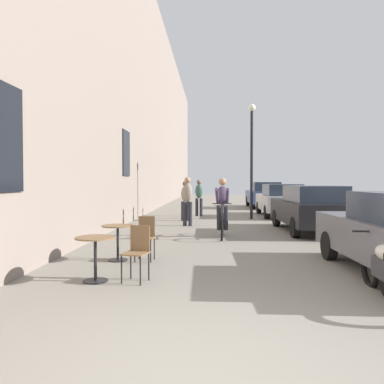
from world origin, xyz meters
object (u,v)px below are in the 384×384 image
at_px(cafe_table_near, 95,249).
at_px(pedestrian_far, 199,196).
at_px(parked_car_fourth, 264,194).
at_px(cafe_chair_mid_toward_street, 146,235).
at_px(parked_car_third, 280,200).
at_px(cyclist_on_bicycle, 222,209).
at_px(street_lamp, 252,146).
at_px(pedestrian_mid, 185,198).
at_px(cafe_chair_near_toward_street, 137,249).
at_px(cafe_table_mid, 118,235).
at_px(pedestrian_near, 188,198).
at_px(parked_car_second, 310,208).

bearing_deg(cafe_table_near, pedestrian_far, 83.71).
bearing_deg(cafe_table_near, parked_car_fourth, 73.77).
height_order(cafe_chair_mid_toward_street, parked_car_third, parked_car_third).
bearing_deg(cafe_chair_mid_toward_street, cyclist_on_bicycle, 63.40).
bearing_deg(street_lamp, cyclist_on_bicycle, -104.51).
height_order(pedestrian_mid, pedestrian_far, pedestrian_far).
distance_m(cafe_table_near, parked_car_fourth, 18.11).
relative_size(cafe_chair_near_toward_street, cafe_table_mid, 1.24).
bearing_deg(pedestrian_mid, cafe_table_mid, -96.04).
relative_size(cafe_chair_mid_toward_street, parked_car_fourth, 0.20).
xyz_separation_m(pedestrian_near, street_lamp, (2.57, 2.71, 2.11)).
xyz_separation_m(cafe_table_near, pedestrian_far, (1.28, 11.64, 0.43)).
height_order(cafe_table_mid, street_lamp, street_lamp).
relative_size(cafe_chair_near_toward_street, cyclist_on_bicycle, 0.51).
distance_m(cafe_table_mid, pedestrian_near, 6.18).
xyz_separation_m(pedestrian_near, parked_car_second, (4.00, -1.46, -0.23)).
height_order(cafe_chair_near_toward_street, parked_car_fourth, parked_car_fourth).
bearing_deg(street_lamp, cafe_chair_mid_toward_street, -109.33).
distance_m(cyclist_on_bicycle, pedestrian_mid, 4.69).
relative_size(cafe_chair_mid_toward_street, parked_car_second, 0.21).
distance_m(cafe_chair_near_toward_street, parked_car_fourth, 17.87).
distance_m(cafe_chair_near_toward_street, parked_car_second, 7.53).
relative_size(pedestrian_near, parked_car_second, 0.42).
relative_size(cafe_table_near, parked_car_fourth, 0.16).
distance_m(cafe_chair_mid_toward_street, pedestrian_far, 9.98).
relative_size(cafe_chair_near_toward_street, parked_car_second, 0.21).
bearing_deg(parked_car_third, pedestrian_near, -135.70).
xyz_separation_m(cafe_table_near, cyclist_on_bicycle, (2.18, 5.02, 0.29)).
bearing_deg(pedestrian_far, parked_car_second, -55.54).
bearing_deg(parked_car_fourth, pedestrian_mid, -118.40).
distance_m(cafe_table_near, cafe_chair_near_toward_street, 0.67).
bearing_deg(cafe_table_mid, cafe_table_near, -88.59).
xyz_separation_m(pedestrian_near, parked_car_third, (4.00, 3.91, -0.23)).
bearing_deg(cafe_chair_mid_toward_street, street_lamp, 70.67).
bearing_deg(cafe_chair_mid_toward_street, cafe_chair_near_toward_street, -84.74).
height_order(cafe_chair_mid_toward_street, pedestrian_far, pedestrian_far).
height_order(cafe_table_mid, pedestrian_far, pedestrian_far).
bearing_deg(cafe_table_near, cafe_table_mid, 91.41).
bearing_deg(parked_car_second, pedestrian_mid, 142.16).
xyz_separation_m(cafe_chair_mid_toward_street, parked_car_fourth, (4.54, 15.69, 0.29)).
xyz_separation_m(cafe_table_near, parked_car_fourth, (5.06, 17.39, 0.29)).
bearing_deg(cafe_chair_near_toward_street, cafe_chair_mid_toward_street, 95.26).
distance_m(cafe_chair_mid_toward_street, parked_car_third, 10.87).
distance_m(pedestrian_near, street_lamp, 4.29).
height_order(cafe_chair_near_toward_street, cyclist_on_bicycle, cyclist_on_bicycle).
bearing_deg(cyclist_on_bicycle, pedestrian_near, 113.70).
bearing_deg(cafe_table_mid, cyclist_on_bicycle, 56.81).
bearing_deg(cyclist_on_bicycle, cafe_table_near, -113.46).
relative_size(cafe_table_near, cafe_chair_near_toward_street, 0.81).
height_order(pedestrian_far, street_lamp, street_lamp).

